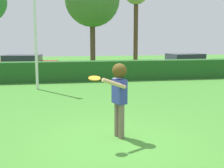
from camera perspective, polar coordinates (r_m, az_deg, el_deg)
ground_plane at (r=7.41m, az=0.52°, el=-10.28°), size 60.00×60.00×0.00m
person at (r=7.33m, az=1.31°, el=-1.16°), size 0.67×0.72×1.79m
frisbee at (r=6.73m, az=-3.25°, el=1.06°), size 0.26×0.26×0.08m
lamppost at (r=14.40m, az=-14.04°, el=11.69°), size 0.24×0.24×5.76m
hedge_row at (r=16.87m, az=-5.66°, el=2.41°), size 29.15×0.90×1.07m
parked_car_red at (r=20.21m, az=-16.14°, el=3.61°), size 4.41×2.32×1.25m
parked_car_silver at (r=21.25m, az=13.32°, el=3.97°), size 4.42×2.35×1.25m
willow_tree at (r=23.01m, az=-3.65°, el=15.27°), size 3.95×3.95×6.99m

